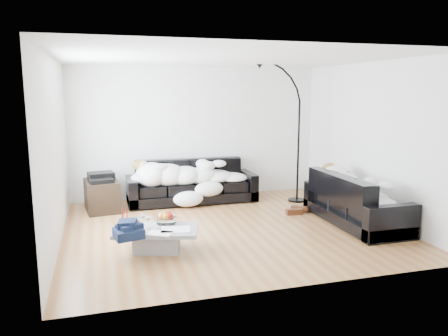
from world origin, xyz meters
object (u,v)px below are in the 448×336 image
object	(u,v)px
wine_glass_c	(149,222)
coffee_table	(157,240)
candle_right	(127,217)
sofa_back	(192,182)
sleeper_back	(192,170)
wine_glass_b	(137,223)
candle_left	(123,218)
sleeper_right	(357,185)
stereo	(101,177)
floor_lamp	(299,141)
shoes	(297,210)
av_cabinet	(102,195)
wine_glass_a	(143,220)
sofa_right	(356,199)
fruit_bowl	(166,217)

from	to	relation	value
wine_glass_c	coffee_table	bearing A→B (deg)	-7.47
coffee_table	candle_right	size ratio (longest dim) A/B	4.91
sofa_back	sleeper_back	world-z (taller)	sleeper_back
wine_glass_b	candle_left	world-z (taller)	candle_left
sleeper_right	candle_right	xyz separation A→B (m)	(-3.62, -0.11, -0.20)
wine_glass_c	stereo	size ratio (longest dim) A/B	0.42
coffee_table	floor_lamp	world-z (taller)	floor_lamp
coffee_table	candle_right	world-z (taller)	candle_right
shoes	av_cabinet	world-z (taller)	av_cabinet
sofa_back	sleeper_right	bearing A→B (deg)	-43.07
wine_glass_a	sleeper_back	bearing A→B (deg)	63.10
sofa_back	candle_right	xyz separation A→B (m)	(-1.36, -2.22, 0.03)
coffee_table	av_cabinet	xyz separation A→B (m)	(-0.68, 2.32, 0.12)
sofa_right	sofa_back	bearing A→B (deg)	46.93
candle_left	sofa_right	bearing A→B (deg)	2.95
floor_lamp	wine_glass_c	bearing A→B (deg)	-138.28
fruit_bowl	candle_left	world-z (taller)	candle_left
wine_glass_a	floor_lamp	distance (m)	3.74
sofa_back	shoes	size ratio (longest dim) A/B	5.01
candle_left	coffee_table	bearing A→B (deg)	-24.04
fruit_bowl	shoes	world-z (taller)	fruit_bowl
sofa_right	candle_left	bearing A→B (deg)	92.95
coffee_table	candle_right	distance (m)	0.53
wine_glass_b	av_cabinet	distance (m)	2.34
wine_glass_a	wine_glass_b	world-z (taller)	wine_glass_a
fruit_bowl	coffee_table	bearing A→B (deg)	-129.14
candle_left	fruit_bowl	bearing A→B (deg)	0.99
sleeper_right	candle_right	size ratio (longest dim) A/B	7.75
wine_glass_b	wine_glass_c	xyz separation A→B (m)	(0.16, -0.00, 0.00)
av_cabinet	wine_glass_a	bearing A→B (deg)	-83.62
floor_lamp	wine_glass_a	bearing A→B (deg)	-140.50
fruit_bowl	shoes	bearing A→B (deg)	21.94
fruit_bowl	floor_lamp	world-z (taller)	floor_lamp
sofa_back	wine_glass_c	bearing A→B (deg)	-113.96
sofa_back	floor_lamp	size ratio (longest dim) A/B	1.03
sofa_right	wine_glass_c	distance (m)	3.37
fruit_bowl	candle_right	xyz separation A→B (m)	(-0.53, 0.07, 0.02)
wine_glass_b	floor_lamp	world-z (taller)	floor_lamp
shoes	floor_lamp	size ratio (longest dim) A/B	0.21
sofa_right	wine_glass_a	world-z (taller)	sofa_right
wine_glass_a	candle_right	world-z (taller)	candle_right
wine_glass_c	candle_right	world-z (taller)	candle_right
coffee_table	wine_glass_b	bearing A→B (deg)	176.04
wine_glass_b	candle_right	size ratio (longest dim) A/B	0.80
sleeper_back	fruit_bowl	world-z (taller)	sleeper_back
sleeper_back	candle_left	size ratio (longest dim) A/B	8.26
wine_glass_c	shoes	size ratio (longest dim) A/B	0.38
sleeper_back	candle_left	xyz separation A→B (m)	(-1.43, -2.25, -0.18)
sleeper_back	coffee_table	world-z (taller)	sleeper_back
fruit_bowl	wine_glass_b	size ratio (longest dim) A/B	1.57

